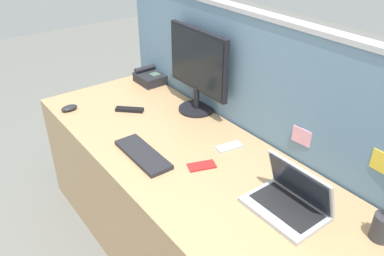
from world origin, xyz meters
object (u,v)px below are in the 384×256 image
Objects in this scene: laptop at (290,199)px; desk_phone at (150,77)px; tv_remote at (130,110)px; desktop_monitor at (198,66)px; cell_phone_silver_slab at (229,147)px; keyboard_main at (143,154)px; cell_phone_red_case at (202,166)px; pen_cup at (383,227)px; computer_mouse_right_hand at (69,108)px.

laptop is 1.48m from desk_phone.
laptop reaches higher than tv_remote.
desktop_monitor reaches higher than tv_remote.
tv_remote is (-0.67, -0.21, 0.01)m from cell_phone_silver_slab.
keyboard_main is 0.31m from cell_phone_red_case.
tv_remote is at bearing 158.87° from keyboard_main.
cell_phone_silver_slab is (0.20, 0.40, -0.01)m from keyboard_main.
pen_cup is at bearing 24.38° from laptop.
cell_phone_red_case is at bearing -161.62° from pen_cup.
tv_remote is at bearing -48.06° from desk_phone.
laptop is at bearing -14.09° from desktop_monitor.
cell_phone_red_case is at bearing 36.79° from keyboard_main.
computer_mouse_right_hand is at bearing -162.50° from pen_cup.
laptop is at bearing 34.09° from cell_phone_red_case.
desktop_monitor is 0.58m from desk_phone.
desktop_monitor is 0.53m from cell_phone_silver_slab.
pen_cup is (1.71, 0.54, 0.04)m from computer_mouse_right_hand.
computer_mouse_right_hand is 0.71× the size of cell_phone_silver_slab.
pen_cup reaches higher than computer_mouse_right_hand.
keyboard_main is at bearing -123.40° from cell_phone_red_case.
keyboard_main is 3.68× the size of computer_mouse_right_hand.
pen_cup reaches higher than cell_phone_red_case.
cell_phone_silver_slab is at bearing 26.27° from computer_mouse_right_hand.
desk_phone is 1.50× the size of cell_phone_red_case.
keyboard_main reaches higher than tv_remote.
pen_cup is 1.43× the size of cell_phone_red_case.
tv_remote is at bearing 48.57° from computer_mouse_right_hand.
desktop_monitor is 3.53× the size of cell_phone_silver_slab.
desktop_monitor is 2.60× the size of pen_cup.
cell_phone_silver_slab is (0.44, -0.13, -0.28)m from desktop_monitor.
laptop reaches higher than desk_phone.
laptop is 0.35m from pen_cup.
keyboard_main is at bearing -33.95° from desk_phone.
desktop_monitor is at bearing 175.91° from pen_cup.
cell_phone_silver_slab is at bearing -16.20° from desktop_monitor.
computer_mouse_right_hand is 0.99m from cell_phone_red_case.
desktop_monitor reaches higher than cell_phone_red_case.
laptop is 0.87× the size of keyboard_main.
computer_mouse_right_hand is 0.37m from tv_remote.
pen_cup is (1.78, -0.08, 0.02)m from desk_phone.
computer_mouse_right_hand reaches higher than keyboard_main.
desk_phone is (-1.46, 0.22, -0.01)m from laptop.
desktop_monitor is 1.56× the size of laptop.
desktop_monitor reaches higher than desk_phone.
laptop is at bearing 12.81° from computer_mouse_right_hand.
computer_mouse_right_hand is at bearing -83.62° from tv_remote.
laptop is 0.51m from cell_phone_silver_slab.
cell_phone_red_case is at bearing -166.15° from laptop.
pen_cup is 1.51m from tv_remote.
pen_cup is (1.25, -0.09, -0.22)m from desktop_monitor.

